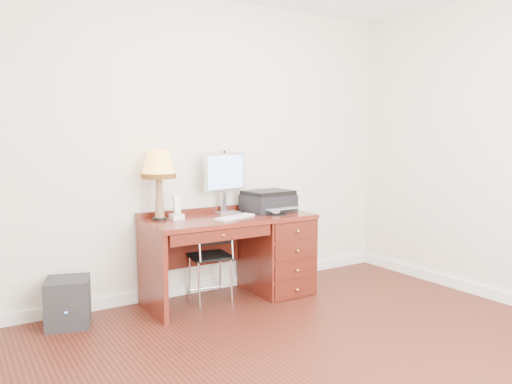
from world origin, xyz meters
TOP-DOWN VIEW (x-y plane):
  - ground at (0.00, 0.00)m, footprint 4.00×4.00m
  - room_shell at (0.00, 0.63)m, footprint 4.00×4.00m
  - desk at (0.32, 1.40)m, footprint 1.50×0.67m
  - monitor at (0.08, 1.62)m, footprint 0.47×0.21m
  - keyboard at (0.01, 1.32)m, footprint 0.42×0.24m
  - mouse_pad at (0.42, 1.29)m, footprint 0.21×0.21m
  - printer at (0.46, 1.48)m, footprint 0.47×0.38m
  - leg_lamp at (-0.59, 1.55)m, footprint 0.29×0.29m
  - phone at (-0.46, 1.51)m, footprint 0.10×0.10m
  - pen_cup at (0.29, 1.49)m, footprint 0.09×0.09m
  - chair at (-0.15, 1.44)m, footprint 0.39×0.40m
  - equipment_box at (-1.37, 1.50)m, footprint 0.40×0.40m

SIDE VIEW (x-z plane):
  - ground at x=0.00m, z-range 0.00..0.00m
  - room_shell at x=0.00m, z-range -1.95..2.05m
  - equipment_box at x=-1.37m, z-range 0.00..0.37m
  - desk at x=0.32m, z-range 0.04..0.79m
  - chair at x=-0.15m, z-range 0.08..0.82m
  - keyboard at x=0.01m, z-range 0.75..0.77m
  - mouse_pad at x=0.42m, z-range 0.74..0.78m
  - pen_cup at x=0.29m, z-range 0.75..0.86m
  - phone at x=-0.46m, z-range 0.71..0.92m
  - printer at x=0.46m, z-range 0.75..0.95m
  - monitor at x=0.08m, z-range 0.82..1.38m
  - leg_lamp at x=-0.59m, z-range 0.89..1.49m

